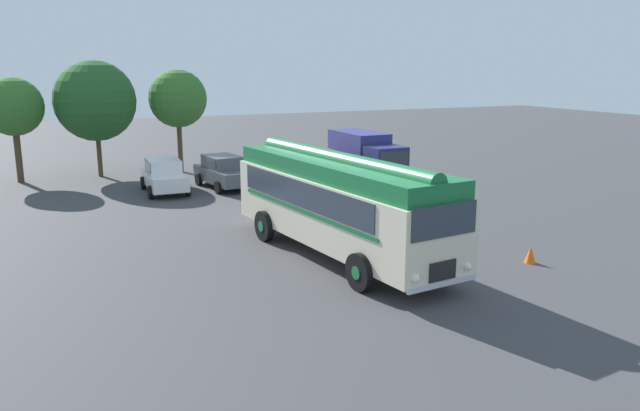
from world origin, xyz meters
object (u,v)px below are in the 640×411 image
(car_near_left, at_px, (164,175))
(car_far_right, at_px, (322,166))
(traffic_cone, at_px, (530,255))
(vintage_bus, at_px, (339,200))
(box_van, at_px, (365,153))
(car_mid_right, at_px, (268,168))
(car_mid_left, at_px, (223,171))

(car_near_left, relative_size, car_far_right, 0.97)
(traffic_cone, bearing_deg, vintage_bus, 148.45)
(car_near_left, height_order, box_van, box_van)
(vintage_bus, xyz_separation_m, car_mid_right, (2.18, 13.12, -1.05))
(car_mid_left, distance_m, car_far_right, 5.43)
(car_mid_right, xyz_separation_m, traffic_cone, (3.09, -16.35, -0.57))
(vintage_bus, relative_size, car_mid_right, 2.38)
(car_mid_left, height_order, car_mid_right, same)
(car_mid_left, relative_size, box_van, 0.76)
(car_mid_right, height_order, box_van, box_van)
(box_van, bearing_deg, vintage_bus, -121.60)
(vintage_bus, height_order, traffic_cone, vintage_bus)
(car_mid_right, distance_m, box_van, 5.73)
(car_mid_left, xyz_separation_m, box_van, (8.12, -0.25, 0.52))
(vintage_bus, relative_size, traffic_cone, 18.78)
(vintage_bus, bearing_deg, car_near_left, 103.99)
(vintage_bus, distance_m, car_near_left, 13.55)
(car_mid_left, relative_size, car_far_right, 1.01)
(vintage_bus, height_order, car_far_right, vintage_bus)
(box_van, bearing_deg, car_mid_left, 178.24)
(traffic_cone, bearing_deg, box_van, 80.75)
(traffic_cone, bearing_deg, car_far_right, 90.35)
(car_near_left, relative_size, car_mid_left, 0.96)
(vintage_bus, bearing_deg, traffic_cone, -31.55)
(car_near_left, height_order, car_mid_left, same)
(vintage_bus, xyz_separation_m, box_van, (7.87, 12.80, -0.53))
(vintage_bus, relative_size, car_near_left, 2.44)
(vintage_bus, relative_size, car_mid_left, 2.35)
(car_far_right, bearing_deg, car_mid_left, 175.83)
(car_near_left, bearing_deg, car_far_right, -3.07)
(car_far_right, relative_size, traffic_cone, 7.93)
(box_van, height_order, traffic_cone, box_van)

